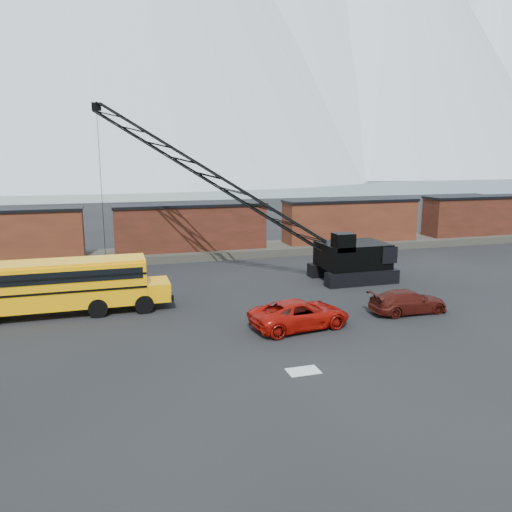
{
  "coord_description": "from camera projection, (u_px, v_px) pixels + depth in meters",
  "views": [
    {
      "loc": [
        -7.22,
        -22.65,
        9.14
      ],
      "look_at": [
        1.49,
        6.41,
        3.0
      ],
      "focal_mm": 35.0,
      "sensor_mm": 36.0,
      "label": 1
    }
  ],
  "objects": [
    {
      "name": "snow_patch",
      "position": [
        303.0,
        371.0,
        21.49
      ],
      "size": [
        1.4,
        0.9,
        0.02
      ],
      "primitive_type": "cube",
      "color": "silver",
      "rests_on": "ground"
    },
    {
      "name": "maroon_suv",
      "position": [
        408.0,
        301.0,
        29.38
      ],
      "size": [
        4.7,
        1.91,
        1.36
      ],
      "primitive_type": "imported",
      "rotation": [
        0.0,
        0.0,
        1.57
      ],
      "color": "#43110B",
      "rests_on": "ground"
    },
    {
      "name": "boxcar_east_far",
      "position": [
        483.0,
        215.0,
        54.23
      ],
      "size": [
        13.7,
        3.1,
        4.17
      ],
      "color": "#582118",
      "rests_on": "gravel_berm"
    },
    {
      "name": "gravel_berm",
      "position": [
        192.0,
        253.0,
        45.69
      ],
      "size": [
        120.0,
        5.0,
        0.7
      ],
      "primitive_type": "cube",
      "color": "#4A443C",
      "rests_on": "ground"
    },
    {
      "name": "boxcar_east_near",
      "position": [
        350.0,
        220.0,
        49.72
      ],
      "size": [
        13.7,
        3.1,
        4.17
      ],
      "color": "#491D14",
      "rests_on": "gravel_berm"
    },
    {
      "name": "crawler_crane",
      "position": [
        213.0,
        178.0,
        36.94
      ],
      "size": [
        20.86,
        10.57,
        13.22
      ],
      "color": "black",
      "rests_on": "ground"
    },
    {
      "name": "boxcar_mid",
      "position": [
        191.0,
        227.0,
        45.22
      ],
      "size": [
        13.7,
        3.1,
        4.17
      ],
      "color": "#582118",
      "rests_on": "gravel_berm"
    },
    {
      "name": "mountain_ridge",
      "position": [
        120.0,
        1.0,
        273.98
      ],
      "size": [
        800.0,
        340.0,
        240.0
      ],
      "color": "white",
      "rests_on": "ground"
    },
    {
      "name": "ground",
      "position": [
        264.0,
        340.0,
        25.11
      ],
      "size": [
        160.0,
        160.0,
        0.0
      ],
      "primitive_type": "plane",
      "color": "black",
      "rests_on": "ground"
    },
    {
      "name": "school_bus",
      "position": [
        63.0,
        285.0,
        28.85
      ],
      "size": [
        11.65,
        2.65,
        3.19
      ],
      "color": "#FFA405",
      "rests_on": "ground"
    },
    {
      "name": "red_pickup",
      "position": [
        300.0,
        314.0,
        26.8
      ],
      "size": [
        5.81,
        3.29,
        1.53
      ],
      "primitive_type": "imported",
      "rotation": [
        0.0,
        0.0,
        1.71
      ],
      "color": "#A70F08",
      "rests_on": "ground"
    }
  ]
}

